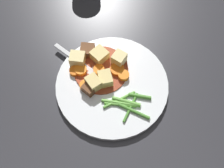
{
  "coord_description": "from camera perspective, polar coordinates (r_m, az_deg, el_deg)",
  "views": [
    {
      "loc": [
        -0.23,
        0.16,
        0.61
      ],
      "look_at": [
        0.0,
        0.0,
        0.01
      ],
      "focal_mm": 45.19,
      "sensor_mm": 36.0,
      "label": 1
    }
  ],
  "objects": [
    {
      "name": "ground_plane",
      "position": [
        0.68,
        0.0,
        -0.53
      ],
      "size": [
        3.0,
        3.0,
        0.0
      ],
      "primitive_type": "plane",
      "color": "#2D2D33"
    },
    {
      "name": "dinner_plate",
      "position": [
        0.67,
        0.0,
        -0.27
      ],
      "size": [
        0.27,
        0.27,
        0.01
      ],
      "primitive_type": "cylinder",
      "color": "white",
      "rests_on": "ground_plane"
    },
    {
      "name": "stew_sauce",
      "position": [
        0.68,
        -2.47,
        2.8
      ],
      "size": [
        0.13,
        0.13,
        0.0
      ],
      "primitive_type": "cylinder",
      "color": "#93381E",
      "rests_on": "dinner_plate"
    },
    {
      "name": "carrot_slice_0",
      "position": [
        0.68,
        -6.35,
        2.81
      ],
      "size": [
        0.04,
        0.04,
        0.01
      ],
      "primitive_type": "cylinder",
      "rotation": [
        0.0,
        0.0,
        4.47
      ],
      "color": "orange",
      "rests_on": "dinner_plate"
    },
    {
      "name": "carrot_slice_1",
      "position": [
        0.67,
        -2.68,
        2.86
      ],
      "size": [
        0.03,
        0.03,
        0.01
      ],
      "primitive_type": "cylinder",
      "rotation": [
        0.0,
        0.0,
        6.12
      ],
      "color": "orange",
      "rests_on": "dinner_plate"
    },
    {
      "name": "carrot_slice_2",
      "position": [
        0.67,
        1.06,
        2.95
      ],
      "size": [
        0.04,
        0.04,
        0.01
      ],
      "primitive_type": "cylinder",
      "rotation": [
        0.0,
        0.0,
        2.0
      ],
      "color": "orange",
      "rests_on": "dinner_plate"
    },
    {
      "name": "carrot_slice_3",
      "position": [
        0.68,
        -7.53,
        2.6
      ],
      "size": [
        0.04,
        0.04,
        0.01
      ],
      "primitive_type": "cylinder",
      "rotation": [
        0.0,
        0.0,
        2.29
      ],
      "color": "orange",
      "rests_on": "dinner_plate"
    },
    {
      "name": "carrot_slice_4",
      "position": [
        0.66,
        -5.53,
        -0.29
      ],
      "size": [
        0.03,
        0.03,
        0.01
      ],
      "primitive_type": "cylinder",
      "rotation": [
        0.0,
        0.0,
        4.99
      ],
      "color": "orange",
      "rests_on": "dinner_plate"
    },
    {
      "name": "carrot_slice_5",
      "position": [
        0.67,
        2.09,
        2.04
      ],
      "size": [
        0.04,
        0.04,
        0.01
      ],
      "primitive_type": "cylinder",
      "rotation": [
        0.0,
        0.0,
        5.57
      ],
      "color": "orange",
      "rests_on": "dinner_plate"
    },
    {
      "name": "potato_chunk_0",
      "position": [
        0.65,
        -1.38,
        1.08
      ],
      "size": [
        0.04,
        0.04,
        0.03
      ],
      "primitive_type": "cube",
      "rotation": [
        0.0,
        0.0,
        2.77
      ],
      "color": "#E5CC7A",
      "rests_on": "dinner_plate"
    },
    {
      "name": "potato_chunk_1",
      "position": [
        0.68,
        1.43,
        5.11
      ],
      "size": [
        0.04,
        0.04,
        0.03
      ],
      "primitive_type": "cube",
      "rotation": [
        0.0,
        0.0,
        3.52
      ],
      "color": "#EAD68C",
      "rests_on": "dinner_plate"
    },
    {
      "name": "potato_chunk_2",
      "position": [
        0.68,
        -6.98,
        5.03
      ],
      "size": [
        0.05,
        0.05,
        0.03
      ],
      "primitive_type": "cube",
      "rotation": [
        0.0,
        0.0,
        3.97
      ],
      "color": "#EAD68C",
      "rests_on": "dinner_plate"
    },
    {
      "name": "potato_chunk_3",
      "position": [
        0.68,
        -2.56,
        5.82
      ],
      "size": [
        0.04,
        0.04,
        0.03
      ],
      "primitive_type": "cube",
      "rotation": [
        0.0,
        0.0,
        4.88
      ],
      "color": "#E5CC7A",
      "rests_on": "dinner_plate"
    },
    {
      "name": "potato_chunk_4",
      "position": [
        0.65,
        -3.77,
        0.18
      ],
      "size": [
        0.03,
        0.03,
        0.03
      ],
      "primitive_type": "cube",
      "rotation": [
        0.0,
        0.0,
        4.71
      ],
      "color": "#E5CC7A",
      "rests_on": "dinner_plate"
    },
    {
      "name": "meat_chunk_0",
      "position": [
        0.7,
        -4.9,
        6.83
      ],
      "size": [
        0.05,
        0.05,
        0.02
      ],
      "primitive_type": "cube",
      "rotation": [
        0.0,
        0.0,
        4.0
      ],
      "color": "brown",
      "rests_on": "dinner_plate"
    },
    {
      "name": "meat_chunk_1",
      "position": [
        0.65,
        -4.72,
        -1.04
      ],
      "size": [
        0.03,
        0.03,
        0.02
      ],
      "primitive_type": "cube",
      "rotation": [
        0.0,
        0.0,
        4.96
      ],
      "color": "brown",
      "rests_on": "dinner_plate"
    },
    {
      "name": "green_bean_0",
      "position": [
        0.64,
        1.68,
        -4.23
      ],
      "size": [
        0.05,
        0.06,
        0.01
      ],
      "primitive_type": "cylinder",
      "rotation": [
        0.0,
        1.57,
        0.86
      ],
      "color": "#599E38",
      "rests_on": "dinner_plate"
    },
    {
      "name": "green_bean_1",
      "position": [
        0.64,
        2.88,
        -3.61
      ],
      "size": [
        0.06,
        0.05,
        0.01
      ],
      "primitive_type": "cylinder",
      "rotation": [
        0.0,
        1.57,
        0.68
      ],
      "color": "#66AD42",
      "rests_on": "dinner_plate"
    },
    {
      "name": "green_bean_2",
      "position": [
        0.64,
        3.97,
        -4.61
      ],
      "size": [
        0.04,
        0.07,
        0.01
      ],
      "primitive_type": "cylinder",
      "rotation": [
        0.0,
        1.57,
        2.08
      ],
      "color": "#4C8E33",
      "rests_on": "dinner_plate"
    },
    {
      "name": "green_bean_3",
      "position": [
        0.64,
        1.5,
        -3.84
      ],
      "size": [
        0.06,
        0.06,
        0.01
      ],
      "primitive_type": "cylinder",
      "rotation": [
        0.0,
        1.57,
        0.8
      ],
      "color": "#66AD42",
      "rests_on": "dinner_plate"
    },
    {
      "name": "green_bean_4",
      "position": [
        0.65,
        5.63,
        -2.46
      ],
      "size": [
        0.04,
        0.04,
        0.01
      ],
      "primitive_type": "cylinder",
      "rotation": [
        0.0,
        1.57,
        0.77
      ],
      "color": "#4C8E33",
      "rests_on": "dinner_plate"
    },
    {
      "name": "green_bean_5",
      "position": [
        0.64,
        1.49,
        -3.2
      ],
      "size": [
        0.02,
        0.08,
        0.01
      ],
      "primitive_type": "cylinder",
      "rotation": [
        0.0,
        1.57,
        1.45
      ],
      "color": "#66AD42",
      "rests_on": "dinner_plate"
    },
    {
      "name": "green_bean_6",
      "position": [
        0.63,
        4.3,
        -5.59
      ],
      "size": [
        0.07,
        0.04,
        0.01
      ],
      "primitive_type": "cylinder",
      "rotation": [
        0.0,
        1.57,
        0.51
      ],
      "color": "#4C8E33",
      "rests_on": "dinner_plate"
    },
    {
      "name": "fork",
      "position": [
        0.69,
        -5.81,
        3.85
      ],
      "size": [
        0.17,
        0.06,
        0.0
      ],
      "color": "silver",
      "rests_on": "dinner_plate"
    }
  ]
}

